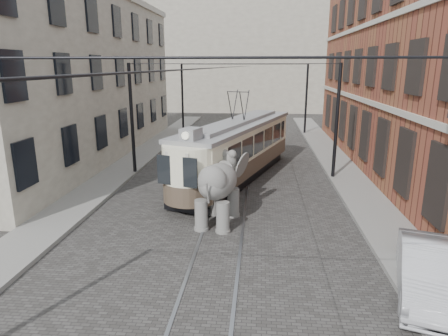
# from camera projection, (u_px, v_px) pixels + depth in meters

# --- Properties ---
(ground) EXTENTS (120.00, 120.00, 0.00)m
(ground) POSITION_uv_depth(u_px,v_px,m) (226.00, 218.00, 15.47)
(ground) COLOR #3E3C3A
(tram_rails) EXTENTS (1.54, 80.00, 0.02)m
(tram_rails) POSITION_uv_depth(u_px,v_px,m) (226.00, 218.00, 15.47)
(tram_rails) COLOR slate
(tram_rails) RESTS_ON ground
(sidewalk_right) EXTENTS (2.00, 60.00, 0.15)m
(sidewalk_right) POSITION_uv_depth(u_px,v_px,m) (382.00, 222.00, 14.92)
(sidewalk_right) COLOR slate
(sidewalk_right) RESTS_ON ground
(sidewalk_left) EXTENTS (2.00, 60.00, 0.15)m
(sidewalk_left) POSITION_uv_depth(u_px,v_px,m) (68.00, 211.00, 16.02)
(sidewalk_left) COLOR slate
(sidewalk_left) RESTS_ON ground
(brick_building) EXTENTS (8.00, 26.00, 12.00)m
(brick_building) POSITION_uv_depth(u_px,v_px,m) (437.00, 63.00, 21.63)
(brick_building) COLOR brown
(brick_building) RESTS_ON ground
(stucco_building) EXTENTS (7.00, 24.00, 10.00)m
(stucco_building) POSITION_uv_depth(u_px,v_px,m) (68.00, 79.00, 24.79)
(stucco_building) COLOR gray
(stucco_building) RESTS_ON ground
(distant_block) EXTENTS (28.00, 10.00, 14.00)m
(distant_block) POSITION_uv_depth(u_px,v_px,m) (252.00, 57.00, 52.20)
(distant_block) COLOR gray
(distant_block) RESTS_ON ground
(catenary) EXTENTS (11.00, 30.20, 6.00)m
(catenary) POSITION_uv_depth(u_px,v_px,m) (230.00, 124.00, 19.53)
(catenary) COLOR black
(catenary) RESTS_ON ground
(tram) EXTENTS (5.91, 11.79, 4.61)m
(tram) POSITION_uv_depth(u_px,v_px,m) (238.00, 136.00, 20.32)
(tram) COLOR beige
(tram) RESTS_ON ground
(elephant) EXTENTS (2.96, 4.50, 2.56)m
(elephant) POSITION_uv_depth(u_px,v_px,m) (218.00, 191.00, 14.71)
(elephant) COLOR slate
(elephant) RESTS_ON ground
(parked_car) EXTENTS (2.61, 4.43, 1.38)m
(parked_car) POSITION_uv_depth(u_px,v_px,m) (430.00, 271.00, 10.11)
(parked_car) COLOR #A5A5AA
(parked_car) RESTS_ON ground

